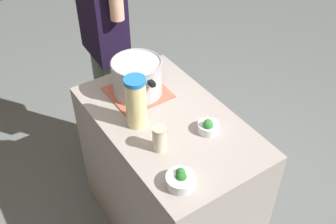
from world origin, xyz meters
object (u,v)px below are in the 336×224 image
(broccoli_bowl_front, at_px, (208,127))
(broccoli_bowl_center, at_px, (181,180))
(cooking_pot, at_px, (137,77))
(person_cook, at_px, (105,44))
(lemonade_pitcher, at_px, (136,102))
(mason_jar, at_px, (159,138))

(broccoli_bowl_front, distance_m, broccoli_bowl_center, 0.36)
(cooking_pot, height_order, person_cook, person_cook)
(lemonade_pitcher, distance_m, person_cook, 0.78)
(lemonade_pitcher, xyz_separation_m, mason_jar, (-0.21, 0.00, -0.07))
(lemonade_pitcher, distance_m, mason_jar, 0.22)
(lemonade_pitcher, bearing_deg, broccoli_bowl_front, -132.93)
(mason_jar, xyz_separation_m, person_cook, (0.96, -0.20, -0.04))
(broccoli_bowl_center, height_order, person_cook, person_cook)
(cooking_pot, height_order, broccoli_bowl_center, cooking_pot)
(broccoli_bowl_center, bearing_deg, person_cook, -11.63)
(broccoli_bowl_center, bearing_deg, cooking_pot, -14.74)
(cooking_pot, xyz_separation_m, lemonade_pitcher, (-0.21, 0.13, 0.03))
(mason_jar, bearing_deg, cooking_pot, -17.19)
(mason_jar, distance_m, broccoli_bowl_center, 0.24)
(cooking_pot, distance_m, broccoli_bowl_front, 0.48)
(lemonade_pitcher, xyz_separation_m, broccoli_bowl_center, (-0.44, 0.04, -0.11))
(lemonade_pitcher, bearing_deg, mason_jar, 179.24)
(cooking_pot, relative_size, broccoli_bowl_front, 3.18)
(cooking_pot, xyz_separation_m, broccoli_bowl_center, (-0.66, 0.17, -0.08))
(lemonade_pitcher, relative_size, broccoli_bowl_front, 2.57)
(cooking_pot, relative_size, mason_jar, 2.59)
(lemonade_pitcher, relative_size, mason_jar, 2.09)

